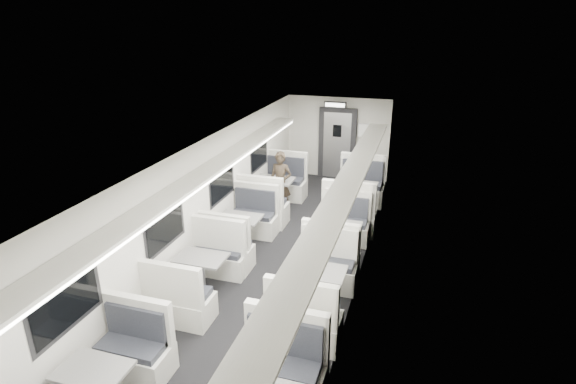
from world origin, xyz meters
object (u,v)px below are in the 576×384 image
Objects in this scene: exit_sign at (335,105)px; passenger at (280,183)px; vestibule_door at (337,144)px; booth_right_a at (355,200)px; booth_left_c at (202,275)px; booth_left_a at (274,194)px; booth_right_b at (339,241)px; booth_left_b at (240,233)px; booth_right_c at (317,290)px.

passenger is at bearing -107.69° from exit_sign.
booth_right_a is at bearing -69.48° from vestibule_door.
booth_left_c is at bearing -89.28° from passenger.
passenger is at bearing -170.46° from booth_right_a.
booth_right_b is (2.00, -1.92, -0.05)m from booth_left_a.
booth_left_a is 0.43m from passenger.
booth_right_c is (2.00, -1.58, 0.01)m from booth_left_b.
booth_left_a is 4.27m from booth_right_c.
booth_right_c is 4.08m from passenger.
booth_right_a reaches higher than booth_left_c.
booth_left_b is 1.03× the size of booth_right_b.
booth_left_b is 0.98× the size of booth_right_c.
booth_left_c is at bearing -98.47° from vestibule_door.
vestibule_door is 3.39× the size of exit_sign.
booth_left_b is at bearing -91.86° from passenger.
booth_right_b is (0.00, -2.10, -0.06)m from booth_right_a.
exit_sign is at bearing 114.61° from booth_right_a.
booth_left_b is 1.36× the size of passenger.
booth_left_c is at bearing -90.00° from booth_left_a.
exit_sign is at bearing -90.00° from vestibule_door.
passenger is at bearing -104.93° from vestibule_door.
booth_left_c is at bearing -90.00° from booth_left_b.
vestibule_door reaches higher than booth_right_a.
booth_left_c is 0.98× the size of vestibule_door.
booth_right_a is 1.16× the size of booth_right_b.
exit_sign reaches higher than passenger.
booth_left_b is 2.02m from booth_right_b.
booth_left_c is (0.00, -3.87, -0.04)m from booth_left_a.
booth_right_c is (0.00, -1.85, 0.02)m from booth_right_b.
exit_sign is (-1.00, 6.13, 1.90)m from booth_right_c.
passenger reaches higher than booth_right_a.
booth_left_a is at bearing -109.36° from vestibule_door.
booth_left_a is 2.77m from booth_right_b.
booth_right_b is at bearing -76.85° from exit_sign.
booth_right_a is at bearing -65.39° from exit_sign.
booth_right_a is (2.00, 2.36, 0.05)m from booth_left_b.
booth_right_b is at bearing 44.27° from booth_left_c.
booth_right_a is (2.00, 4.05, 0.05)m from booth_left_c.
booth_right_a is 2.10m from booth_right_b.
booth_right_b is 1.85m from booth_right_c.
exit_sign is at bearing 103.15° from booth_right_b.
booth_left_b is 0.89× the size of booth_right_a.
booth_left_c is 3.32× the size of exit_sign.
booth_left_a is at bearing 117.93° from booth_right_c.
exit_sign reaches higher than booth_right_a.
booth_right_c is 6.73m from vestibule_door.
booth_right_c is (0.00, -3.95, -0.04)m from booth_right_a.
booth_left_c is 2.79m from booth_right_b.
vestibule_door is at bearing 101.85° from booth_right_b.
exit_sign is at bearing 76.21° from passenger.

